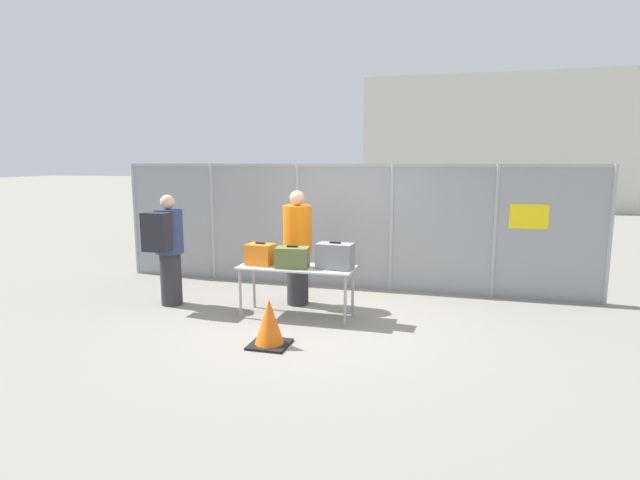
% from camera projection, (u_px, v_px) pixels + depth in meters
% --- Properties ---
extents(ground_plane, '(120.00, 120.00, 0.00)m').
position_uv_depth(ground_plane, '(313.00, 319.00, 7.18)').
color(ground_plane, gray).
extents(fence_section, '(8.60, 0.07, 2.20)m').
position_uv_depth(fence_section, '(344.00, 224.00, 8.86)').
color(fence_section, '#9EA0A5').
rests_on(fence_section, ground_plane).
extents(inspection_table, '(1.67, 0.64, 0.75)m').
position_uv_depth(inspection_table, '(297.00, 271.00, 7.20)').
color(inspection_table, silver).
rests_on(inspection_table, ground_plane).
extents(suitcase_orange, '(0.41, 0.33, 0.33)m').
position_uv_depth(suitcase_orange, '(261.00, 254.00, 7.29)').
color(suitcase_orange, orange).
rests_on(suitcase_orange, inspection_table).
extents(suitcase_olive, '(0.49, 0.34, 0.32)m').
position_uv_depth(suitcase_olive, '(292.00, 257.00, 7.09)').
color(suitcase_olive, '#566033').
rests_on(suitcase_olive, inspection_table).
extents(suitcase_grey, '(0.53, 0.33, 0.39)m').
position_uv_depth(suitcase_grey, '(335.00, 256.00, 7.01)').
color(suitcase_grey, slate).
rests_on(suitcase_grey, inspection_table).
extents(traveler_hooded, '(0.43, 0.67, 1.74)m').
position_uv_depth(traveler_hooded, '(167.00, 246.00, 7.72)').
color(traveler_hooded, '#2D2D33').
rests_on(traveler_hooded, ground_plane).
extents(security_worker_near, '(0.45, 0.45, 1.80)m').
position_uv_depth(security_worker_near, '(297.00, 246.00, 7.80)').
color(security_worker_near, '#2D2D33').
rests_on(security_worker_near, ground_plane).
extents(utility_trailer, '(3.84, 2.23, 0.71)m').
position_uv_depth(utility_trailer, '(453.00, 245.00, 11.04)').
color(utility_trailer, white).
rests_on(utility_trailer, ground_plane).
extents(distant_hangar, '(16.09, 12.64, 6.13)m').
position_uv_depth(distant_hangar, '(526.00, 146.00, 27.78)').
color(distant_hangar, beige).
rests_on(distant_hangar, ground_plane).
extents(traffic_cone, '(0.47, 0.47, 0.59)m').
position_uv_depth(traffic_cone, '(269.00, 324.00, 6.10)').
color(traffic_cone, black).
rests_on(traffic_cone, ground_plane).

